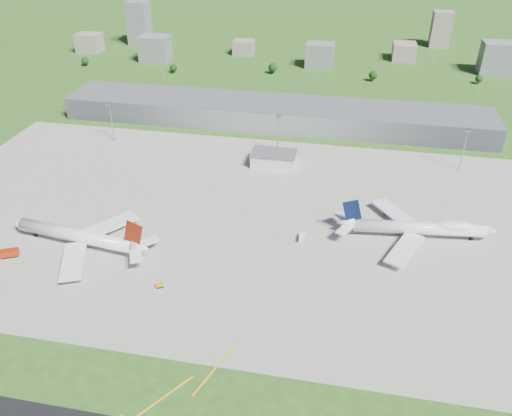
% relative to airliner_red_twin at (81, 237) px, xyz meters
% --- Properties ---
extents(ground, '(1400.00, 1400.00, 0.00)m').
position_rel_airliner_red_twin_xyz_m(ground, '(64.48, 148.59, -5.38)').
color(ground, '#285119').
rests_on(ground, ground).
extents(apron, '(360.00, 190.00, 0.08)m').
position_rel_airliner_red_twin_xyz_m(apron, '(74.48, 38.59, -5.34)').
color(apron, gray).
rests_on(apron, ground).
extents(terminal, '(300.00, 42.00, 15.00)m').
position_rel_airliner_red_twin_xyz_m(terminal, '(64.48, 163.59, 2.12)').
color(terminal, gray).
rests_on(terminal, ground).
extents(ops_building, '(26.00, 16.00, 8.00)m').
position_rel_airliner_red_twin_xyz_m(ops_building, '(74.48, 98.59, -1.38)').
color(ops_building, silver).
rests_on(ops_building, ground).
extents(mast_west, '(3.50, 2.00, 25.90)m').
position_rel_airliner_red_twin_xyz_m(mast_west, '(-35.52, 113.59, 12.33)').
color(mast_west, gray).
rests_on(mast_west, ground).
extents(mast_center, '(3.50, 2.00, 25.90)m').
position_rel_airliner_red_twin_xyz_m(mast_center, '(74.48, 113.59, 12.33)').
color(mast_center, gray).
rests_on(mast_center, ground).
extents(mast_east, '(3.50, 2.00, 25.90)m').
position_rel_airliner_red_twin_xyz_m(mast_east, '(184.48, 113.59, 12.33)').
color(mast_east, gray).
rests_on(mast_east, ground).
extents(airliner_red_twin, '(73.53, 56.90, 20.19)m').
position_rel_airliner_red_twin_xyz_m(airliner_red_twin, '(0.00, 0.00, 0.00)').
color(airliner_red_twin, white).
rests_on(airliner_red_twin, ground).
extents(airliner_blue_quad, '(75.04, 58.55, 19.59)m').
position_rel_airliner_red_twin_xyz_m(airliner_blue_quad, '(154.51, 37.04, 0.07)').
color(airliner_blue_quad, white).
rests_on(airliner_blue_quad, ground).
extents(fire_truck, '(8.77, 6.24, 3.64)m').
position_rel_airliner_red_twin_xyz_m(fire_truck, '(-28.83, -13.54, -3.56)').
color(fire_truck, '#99230A').
rests_on(fire_truck, ground).
extents(tug_yellow, '(3.68, 3.04, 1.63)m').
position_rel_airliner_red_twin_xyz_m(tug_yellow, '(45.45, -20.48, -4.52)').
color(tug_yellow, '#D69C0C').
rests_on(tug_yellow, ground).
extents(van_white_near, '(2.64, 5.64, 2.82)m').
position_rel_airliner_red_twin_xyz_m(van_white_near, '(100.15, 24.25, -3.96)').
color(van_white_near, white).
rests_on(van_white_near, ground).
extents(van_white_far, '(5.53, 5.14, 2.65)m').
position_rel_airliner_red_twin_xyz_m(van_white_far, '(159.31, 46.55, -4.04)').
color(van_white_far, white).
rests_on(van_white_far, ground).
extents(bldg_far_w, '(24.00, 20.00, 18.00)m').
position_rel_airliner_red_twin_xyz_m(bldg_far_w, '(-155.52, 318.59, 3.62)').
color(bldg_far_w, gray).
rests_on(bldg_far_w, ground).
extents(bldg_w, '(28.00, 22.00, 24.00)m').
position_rel_airliner_red_twin_xyz_m(bldg_w, '(-75.52, 298.59, 6.62)').
color(bldg_w, slate).
rests_on(bldg_w, ground).
extents(bldg_cw, '(20.00, 18.00, 14.00)m').
position_rel_airliner_red_twin_xyz_m(bldg_cw, '(4.48, 338.59, 1.62)').
color(bldg_cw, gray).
rests_on(bldg_cw, ground).
extents(bldg_c, '(26.00, 20.00, 22.00)m').
position_rel_airliner_red_twin_xyz_m(bldg_c, '(84.48, 308.59, 5.62)').
color(bldg_c, slate).
rests_on(bldg_c, ground).
extents(bldg_ce, '(22.00, 24.00, 16.00)m').
position_rel_airliner_red_twin_xyz_m(bldg_ce, '(164.48, 348.59, 2.62)').
color(bldg_ce, gray).
rests_on(bldg_ce, ground).
extents(bldg_e, '(30.00, 22.00, 28.00)m').
position_rel_airliner_red_twin_xyz_m(bldg_e, '(244.48, 318.59, 8.62)').
color(bldg_e, slate).
rests_on(bldg_e, ground).
extents(bldg_tall_w, '(22.00, 20.00, 44.00)m').
position_rel_airliner_red_twin_xyz_m(bldg_tall_w, '(-115.52, 358.59, 16.62)').
color(bldg_tall_w, slate).
rests_on(bldg_tall_w, ground).
extents(bldg_tall_e, '(20.00, 18.00, 36.00)m').
position_rel_airliner_red_twin_xyz_m(bldg_tall_e, '(204.48, 408.59, 12.62)').
color(bldg_tall_e, gray).
rests_on(bldg_tall_e, ground).
extents(tree_far_w, '(7.20, 7.20, 8.80)m').
position_rel_airliner_red_twin_xyz_m(tree_far_w, '(-135.52, 268.59, -0.19)').
color(tree_far_w, '#382314').
rests_on(tree_far_w, ground).
extents(tree_w, '(6.75, 6.75, 8.25)m').
position_rel_airliner_red_twin_xyz_m(tree_w, '(-45.52, 263.59, -0.52)').
color(tree_w, '#382314').
rests_on(tree_w, ground).
extents(tree_c, '(8.10, 8.10, 9.90)m').
position_rel_airliner_red_twin_xyz_m(tree_c, '(44.48, 278.59, 0.46)').
color(tree_c, '#382314').
rests_on(tree_c, ground).
extents(tree_e, '(7.65, 7.65, 9.35)m').
position_rel_airliner_red_twin_xyz_m(tree_e, '(134.48, 273.59, 0.13)').
color(tree_e, '#382314').
rests_on(tree_e, ground).
extents(tree_far_e, '(6.30, 6.30, 7.70)m').
position_rel_airliner_red_twin_xyz_m(tree_far_e, '(224.48, 283.59, -0.84)').
color(tree_far_e, '#382314').
rests_on(tree_far_e, ground).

